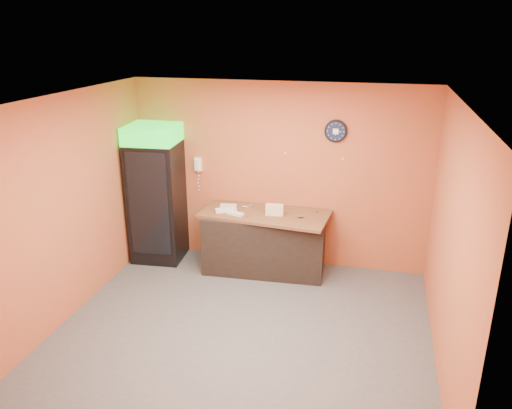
% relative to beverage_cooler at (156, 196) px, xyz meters
% --- Properties ---
extents(floor, '(4.50, 4.50, 0.00)m').
position_rel_beverage_cooler_xyz_m(floor, '(1.85, -1.60, -1.05)').
color(floor, '#47474C').
rests_on(floor, ground).
extents(back_wall, '(4.50, 0.02, 2.80)m').
position_rel_beverage_cooler_xyz_m(back_wall, '(1.85, 0.40, 0.35)').
color(back_wall, '#C64F37').
rests_on(back_wall, floor).
extents(left_wall, '(0.02, 4.00, 2.80)m').
position_rel_beverage_cooler_xyz_m(left_wall, '(-0.40, -1.60, 0.35)').
color(left_wall, '#C64F37').
rests_on(left_wall, floor).
extents(right_wall, '(0.02, 4.00, 2.80)m').
position_rel_beverage_cooler_xyz_m(right_wall, '(4.10, -1.60, 0.35)').
color(right_wall, '#C64F37').
rests_on(right_wall, floor).
extents(ceiling, '(4.50, 4.00, 0.02)m').
position_rel_beverage_cooler_xyz_m(ceiling, '(1.85, -1.60, 1.75)').
color(ceiling, white).
rests_on(ceiling, back_wall).
extents(beverage_cooler, '(0.81, 0.82, 2.15)m').
position_rel_beverage_cooler_xyz_m(beverage_cooler, '(0.00, 0.00, 0.00)').
color(beverage_cooler, black).
rests_on(beverage_cooler, floor).
extents(prep_counter, '(1.82, 0.89, 0.89)m').
position_rel_beverage_cooler_xyz_m(prep_counter, '(1.74, 0.00, -0.61)').
color(prep_counter, black).
rests_on(prep_counter, floor).
extents(wall_clock, '(0.32, 0.06, 0.32)m').
position_rel_beverage_cooler_xyz_m(wall_clock, '(2.68, 0.37, 1.07)').
color(wall_clock, black).
rests_on(wall_clock, back_wall).
extents(wall_phone, '(0.12, 0.10, 0.21)m').
position_rel_beverage_cooler_xyz_m(wall_phone, '(0.59, 0.34, 0.45)').
color(wall_phone, white).
rests_on(wall_phone, back_wall).
extents(butcher_paper, '(1.94, 1.04, 0.04)m').
position_rel_beverage_cooler_xyz_m(butcher_paper, '(1.74, 0.00, -0.14)').
color(butcher_paper, brown).
rests_on(butcher_paper, prep_counter).
extents(sub_roll_stack, '(0.26, 0.11, 0.16)m').
position_rel_beverage_cooler_xyz_m(sub_roll_stack, '(1.90, -0.07, -0.04)').
color(sub_roll_stack, beige).
rests_on(sub_roll_stack, butcher_paper).
extents(wrapped_sandwich_left, '(0.33, 0.25, 0.04)m').
position_rel_beverage_cooler_xyz_m(wrapped_sandwich_left, '(1.17, -0.10, -0.10)').
color(wrapped_sandwich_left, silver).
rests_on(wrapped_sandwich_left, butcher_paper).
extents(wrapped_sandwich_mid, '(0.27, 0.16, 0.04)m').
position_rel_beverage_cooler_xyz_m(wrapped_sandwich_mid, '(1.34, -0.19, -0.10)').
color(wrapped_sandwich_mid, silver).
rests_on(wrapped_sandwich_mid, butcher_paper).
extents(wrapped_sandwich_right, '(0.26, 0.13, 0.04)m').
position_rel_beverage_cooler_xyz_m(wrapped_sandwich_right, '(1.14, 0.11, -0.10)').
color(wrapped_sandwich_right, silver).
rests_on(wrapped_sandwich_right, butcher_paper).
extents(kitchen_tool, '(0.06, 0.06, 0.06)m').
position_rel_beverage_cooler_xyz_m(kitchen_tool, '(1.48, 0.15, -0.09)').
color(kitchen_tool, silver).
rests_on(kitchen_tool, butcher_paper).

